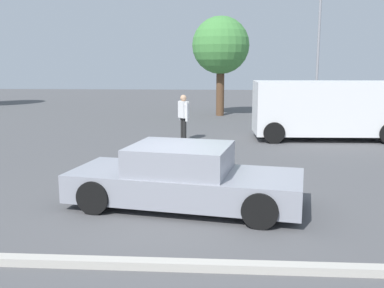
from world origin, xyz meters
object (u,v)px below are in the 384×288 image
(dog, at_px, (140,167))
(light_post_near, at_px, (319,25))
(van_white, at_px, (326,108))
(pedestrian, at_px, (183,114))
(sedan_foreground, at_px, (184,178))

(dog, height_order, light_post_near, light_post_near)
(van_white, relative_size, pedestrian, 3.15)
(pedestrian, bearing_deg, light_post_near, -158.71)
(van_white, distance_m, pedestrian, 5.29)
(dog, distance_m, van_white, 8.52)
(pedestrian, xyz_separation_m, light_post_near, (6.60, 9.18, 3.82))
(van_white, bearing_deg, pedestrian, -174.41)
(pedestrian, distance_m, light_post_near, 11.94)
(sedan_foreground, xyz_separation_m, pedestrian, (-0.66, 7.64, 0.43))
(van_white, height_order, pedestrian, van_white)
(sedan_foreground, distance_m, pedestrian, 7.68)
(van_white, bearing_deg, dog, -135.71)
(dog, bearing_deg, van_white, 74.16)
(sedan_foreground, relative_size, light_post_near, 0.66)
(sedan_foreground, bearing_deg, dog, 130.71)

